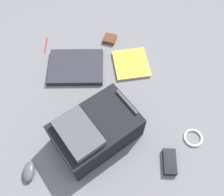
% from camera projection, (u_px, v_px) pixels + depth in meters
% --- Properties ---
extents(ground_plane, '(3.39, 3.39, 0.00)m').
position_uv_depth(ground_plane, '(111.00, 100.00, 1.54)').
color(ground_plane, slate).
extents(backpack, '(0.51, 0.48, 0.22)m').
position_uv_depth(backpack, '(95.00, 131.00, 1.34)').
color(backpack, black).
rests_on(backpack, ground_plane).
extents(laptop, '(0.35, 0.28, 0.03)m').
position_uv_depth(laptop, '(76.00, 67.00, 1.65)').
color(laptop, '#24242C').
rests_on(laptop, ground_plane).
extents(book_blue, '(0.25, 0.26, 0.02)m').
position_uv_depth(book_blue, '(131.00, 64.00, 1.66)').
color(book_blue, silver).
rests_on(book_blue, ground_plane).
extents(computer_mouse, '(0.06, 0.11, 0.04)m').
position_uv_depth(computer_mouse, '(29.00, 172.00, 1.31)').
color(computer_mouse, '#4C4C51').
rests_on(computer_mouse, ground_plane).
extents(cable_coil, '(0.11, 0.11, 0.01)m').
position_uv_depth(cable_coil, '(193.00, 138.00, 1.41)').
color(cable_coil, silver).
rests_on(cable_coil, ground_plane).
extents(power_brick, '(0.07, 0.14, 0.03)m').
position_uv_depth(power_brick, '(170.00, 162.00, 1.34)').
color(power_brick, black).
rests_on(power_brick, ground_plane).
extents(pen_black, '(0.01, 0.13, 0.01)m').
position_uv_depth(pen_black, '(46.00, 45.00, 1.75)').
color(pen_black, red).
rests_on(pen_black, ground_plane).
extents(earbud_pouch, '(0.10, 0.10, 0.03)m').
position_uv_depth(earbud_pouch, '(110.00, 39.00, 1.77)').
color(earbud_pouch, '#59331E').
rests_on(earbud_pouch, ground_plane).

